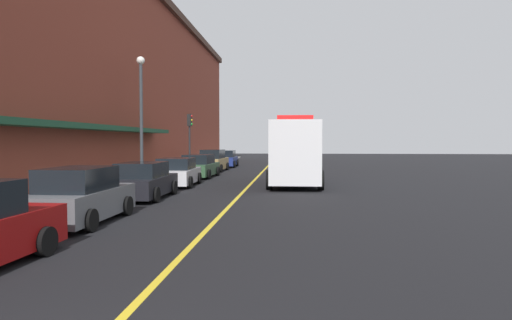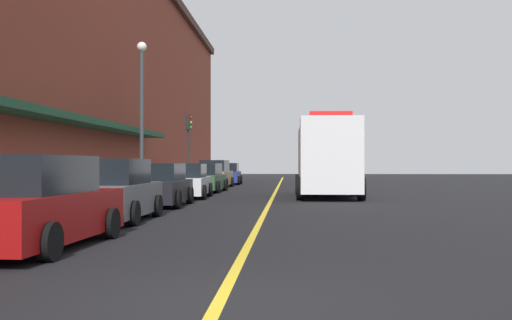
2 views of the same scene
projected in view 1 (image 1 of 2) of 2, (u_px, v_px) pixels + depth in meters
ground_plane at (255, 179)px, 28.70m from camera, size 112.00×112.00×0.00m
sidewalk_left at (161, 177)px, 29.20m from camera, size 2.40×70.00×0.15m
lane_center_stripe at (255, 179)px, 28.70m from camera, size 0.16×70.00×0.01m
brick_building_left at (37, 74)px, 28.53m from camera, size 14.07×64.00×13.37m
parked_car_1 at (81, 197)px, 13.47m from camera, size 2.01×4.40×1.69m
parked_car_2 at (144, 181)px, 19.18m from camera, size 2.10×4.52×1.55m
parked_car_3 at (177, 173)px, 24.42m from camera, size 2.21×4.22×1.53m
parked_car_4 at (199, 167)px, 30.05m from camera, size 2.18×4.74×1.55m
parked_car_5 at (213, 161)px, 36.11m from camera, size 2.09×4.53×1.75m
parked_car_6 at (226, 159)px, 41.89m from camera, size 2.14×4.26×1.57m
box_truck at (295, 153)px, 25.19m from camera, size 2.88×7.94×3.73m
parking_meter_1 at (213, 155)px, 43.50m from camera, size 0.14×0.18×1.33m
street_lamp_left at (141, 106)px, 24.66m from camera, size 0.44×0.44×6.94m
traffic_light_near at (190, 131)px, 33.42m from camera, size 0.38×0.36×4.30m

